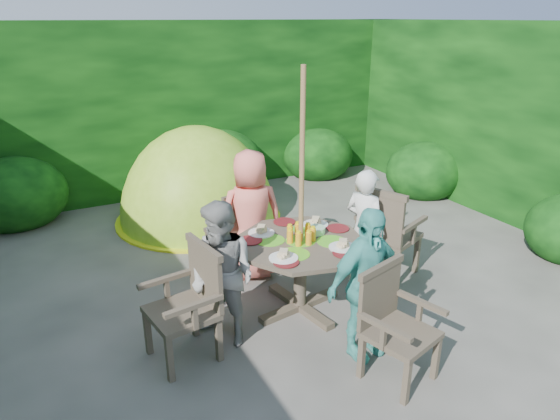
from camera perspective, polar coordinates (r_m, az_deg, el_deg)
name	(u,v)px	position (r m, az deg, el deg)	size (l,w,h in m)	color
ground	(284,302)	(4.85, 0.46, -10.43)	(60.00, 60.00, 0.00)	#484640
hedge_enclosure	(228,144)	(5.50, -6.01, 7.50)	(9.00, 9.00, 2.50)	black
patio_table	(301,252)	(4.47, 2.39, -4.80)	(1.37, 1.37, 0.83)	#3D3328
parasol_pole	(301,198)	(4.26, 2.46, 1.40)	(0.04, 0.04, 2.20)	brown
garden_chair_right	(386,231)	(5.18, 12.01, -2.40)	(0.68, 0.72, 0.95)	#3D3328
garden_chair_left	(190,302)	(4.00, -10.28, -10.26)	(0.55, 0.60, 0.89)	#3D3328
garden_chair_back	(236,227)	(5.35, -5.04, -1.93)	(0.59, 0.55, 0.84)	#3D3328
garden_chair_front	(393,322)	(3.84, 12.81, -12.43)	(0.61, 0.57, 0.84)	#3D3328
child_right	(364,229)	(4.95, 9.62, -2.15)	(0.44, 0.29, 1.21)	silver
child_left	(223,275)	(4.05, -6.59, -7.41)	(0.59, 0.46, 1.22)	gray
child_back	(251,216)	(5.02, -3.33, -0.67)	(0.66, 0.43, 1.35)	#FF7969
child_front	(365,284)	(3.93, 9.74, -8.37)	(0.73, 0.31, 1.25)	#4FB9AE
dome_tent	(200,218)	(6.82, -9.11, -0.95)	(2.60, 2.60, 2.50)	#85B823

